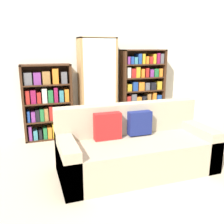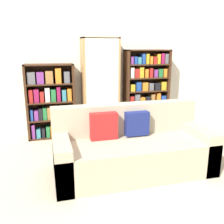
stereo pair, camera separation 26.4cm
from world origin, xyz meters
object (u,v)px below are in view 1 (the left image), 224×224
at_px(couch, 135,149).
at_px(wine_bottle, 140,137).
at_px(display_cabinet, 97,88).
at_px(bookshelf_right, 142,91).
at_px(bookshelf_left, 47,103).

height_order(couch, wine_bottle, couch).
height_order(couch, display_cabinet, display_cabinet).
relative_size(couch, bookshelf_right, 1.29).
bearing_deg(wine_bottle, bookshelf_right, 63.38).
xyz_separation_m(couch, wine_bottle, (0.41, 0.74, -0.14)).
bearing_deg(couch, wine_bottle, 60.78).
bearing_deg(display_cabinet, couch, -87.75).
bearing_deg(wine_bottle, couch, -119.22).
height_order(bookshelf_left, wine_bottle, bookshelf_left).
bearing_deg(bookshelf_left, display_cabinet, -1.02).
relative_size(bookshelf_left, bookshelf_right, 0.85).
distance_m(bookshelf_right, wine_bottle, 1.20).
relative_size(bookshelf_right, wine_bottle, 3.93).
distance_m(bookshelf_left, wine_bottle, 1.75).
xyz_separation_m(bookshelf_left, display_cabinet, (0.93, -0.02, 0.24)).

